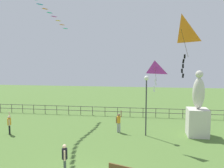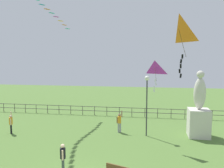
# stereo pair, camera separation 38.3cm
# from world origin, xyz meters

# --- Properties ---
(statue_monument) EXTENTS (1.54, 1.54, 5.05)m
(statue_monument) POSITION_xyz_m (7.16, 8.57, 1.70)
(statue_monument) COLOR beige
(statue_monument) RESTS_ON ground_plane
(lamppost) EXTENTS (0.36, 0.36, 4.65)m
(lamppost) POSITION_xyz_m (3.23, 8.09, 3.36)
(lamppost) COLOR #38383D
(lamppost) RESTS_ON ground_plane
(person_0) EXTENTS (0.48, 0.28, 1.80)m
(person_0) POSITION_xyz_m (1.07, 8.61, 0.90)
(person_0) COLOR #99999E
(person_0) RESTS_ON ground_plane
(person_1) EXTENTS (0.29, 0.45, 1.56)m
(person_1) POSITION_xyz_m (-0.93, 1.33, 0.90)
(person_1) COLOR #3F4C47
(person_1) RESTS_ON ground_plane
(person_4) EXTENTS (0.28, 0.46, 1.76)m
(person_4) POSITION_xyz_m (-7.38, 6.91, 0.88)
(person_4) COLOR black
(person_4) RESTS_ON ground_plane
(kite_0) EXTENTS (1.03, 1.15, 2.84)m
(kite_0) POSITION_xyz_m (4.69, 1.19, 7.18)
(kite_0) COLOR orange
(kite_3) EXTENTS (1.17, 0.84, 2.11)m
(kite_3) POSITION_xyz_m (3.74, 6.11, 5.28)
(kite_3) COLOR #B22DB2
(waterfront_railing) EXTENTS (36.00, 0.06, 0.95)m
(waterfront_railing) POSITION_xyz_m (-0.33, 14.00, 0.62)
(waterfront_railing) COLOR #4C4742
(waterfront_railing) RESTS_ON ground_plane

